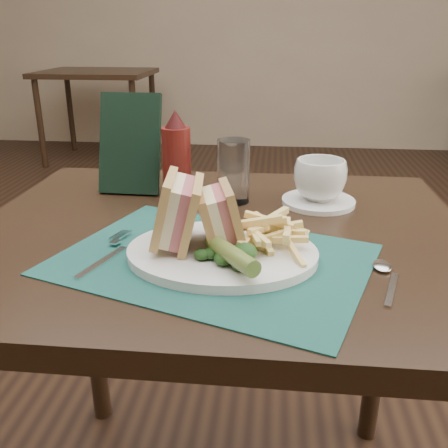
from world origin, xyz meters
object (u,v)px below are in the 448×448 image
(table_bg_left, at_px, (100,116))
(saucer, at_px, (318,201))
(sandwich_half_b, at_px, (206,216))
(sandwich_half_a, at_px, (164,211))
(table_main, at_px, (219,394))
(placemat, at_px, (213,259))
(coffee_cup, at_px, (320,180))
(check_presenter, at_px, (130,144))
(plate, at_px, (222,253))
(ketchup_bottle, at_px, (177,155))
(drinking_glass, at_px, (233,171))

(table_bg_left, relative_size, saucer, 6.00)
(sandwich_half_b, bearing_deg, sandwich_half_a, 172.18)
(saucer, bearing_deg, table_main, -140.77)
(placemat, height_order, sandwich_half_b, sandwich_half_b)
(coffee_cup, height_order, check_presenter, check_presenter)
(plate, distance_m, sandwich_half_a, 0.11)
(sandwich_half_a, height_order, ketchup_bottle, ketchup_bottle)
(sandwich_half_b, bearing_deg, coffee_cup, 40.65)
(saucer, distance_m, check_presenter, 0.42)
(sandwich_half_a, height_order, drinking_glass, sandwich_half_a)
(table_bg_left, bearing_deg, sandwich_half_b, -67.94)
(drinking_glass, height_order, ketchup_bottle, ketchup_bottle)
(saucer, relative_size, coffee_cup, 1.41)
(sandwich_half_b, relative_size, ketchup_bottle, 0.52)
(plate, relative_size, saucer, 2.00)
(table_main, height_order, check_presenter, check_presenter)
(table_main, relative_size, ketchup_bottle, 4.84)
(sandwich_half_b, bearing_deg, table_main, 74.01)
(placemat, height_order, saucer, saucer)
(check_presenter, bearing_deg, saucer, -5.79)
(table_main, distance_m, table_bg_left, 3.62)
(check_presenter, bearing_deg, coffee_cup, -5.79)
(placemat, bearing_deg, sandwich_half_b, 122.93)
(table_bg_left, height_order, coffee_cup, coffee_cup)
(table_main, bearing_deg, placemat, -87.04)
(table_main, bearing_deg, plate, -80.58)
(table_bg_left, xyz_separation_m, placemat, (1.41, -3.47, 0.38))
(table_bg_left, relative_size, sandwich_half_b, 9.37)
(ketchup_bottle, bearing_deg, sandwich_half_a, -83.00)
(placemat, bearing_deg, saucer, 57.34)
(saucer, relative_size, drinking_glass, 1.15)
(saucer, xyz_separation_m, drinking_glass, (-0.18, -0.00, 0.06))
(table_bg_left, distance_m, saucer, 3.58)
(plate, height_order, drinking_glass, drinking_glass)
(sandwich_half_b, distance_m, coffee_cup, 0.33)
(saucer, distance_m, coffee_cup, 0.05)
(drinking_glass, xyz_separation_m, check_presenter, (-0.23, 0.05, 0.04))
(table_main, height_order, placemat, placemat)
(plate, bearing_deg, sandwich_half_b, 154.29)
(check_presenter, bearing_deg, table_main, -42.52)
(sandwich_half_b, xyz_separation_m, drinking_glass, (0.02, 0.26, -0.00))
(sandwich_half_a, height_order, saucer, sandwich_half_a)
(coffee_cup, xyz_separation_m, check_presenter, (-0.41, 0.05, 0.05))
(ketchup_bottle, bearing_deg, table_bg_left, 112.25)
(placemat, distance_m, sandwich_half_b, 0.07)
(sandwich_half_b, relative_size, check_presenter, 0.44)
(placemat, height_order, coffee_cup, coffee_cup)
(plate, height_order, saucer, plate)
(placemat, xyz_separation_m, sandwich_half_a, (-0.08, 0.01, 0.07))
(sandwich_half_b, height_order, ketchup_bottle, ketchup_bottle)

